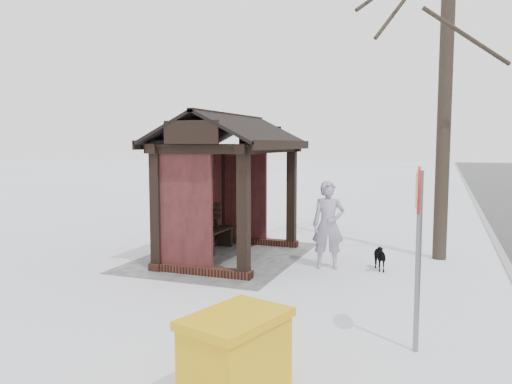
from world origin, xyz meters
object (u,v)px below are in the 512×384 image
Objects in this scene: dog at (377,257)px; grit_bin at (236,354)px; bus_shelter at (224,157)px; road_sign at (418,218)px; pedestrian at (328,225)px.

grit_bin reaches higher than dog.
bus_shelter is 2.97× the size of grit_bin.
road_sign is (-1.69, 1.59, 1.19)m from grit_bin.
road_sign is at bearing -101.40° from dog.
bus_shelter is 5.80× the size of dog.
grit_bin is at bearing -46.70° from road_sign.
bus_shelter is 2.08× the size of pedestrian.
pedestrian is at bearing -161.04° from grit_bin.
dog is at bearing -170.96° from grit_bin.
grit_bin is (5.37, 2.54, -1.76)m from bus_shelter.
grit_bin is at bearing -103.27° from pedestrian.
bus_shelter is at bearing 160.97° from pedestrian.
road_sign is (3.55, 1.83, 0.73)m from pedestrian.
road_sign is (3.73, 0.89, 1.34)m from dog.
bus_shelter is 3.75m from dog.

